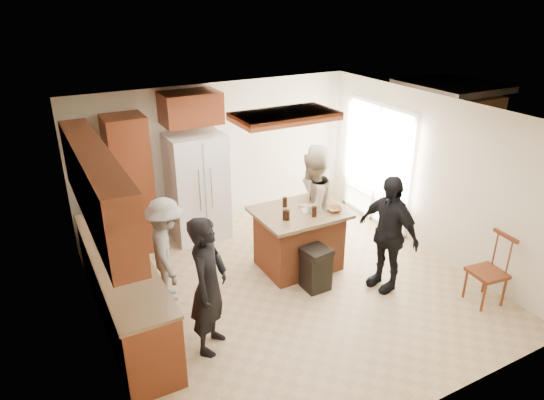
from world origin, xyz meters
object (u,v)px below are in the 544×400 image
person_front_left (209,286)px  kitchen_island (299,239)px  person_counter (167,250)px  trash_bin (316,268)px  person_side_right (388,233)px  spindle_chair (489,272)px  person_behind_left (311,205)px  person_behind_right (318,190)px  refrigerator (197,187)px

person_front_left → kitchen_island: size_ratio=1.32×
person_counter → trash_bin: bearing=-101.8°
person_side_right → spindle_chair: 1.40m
person_front_left → kitchen_island: person_front_left is taller
person_behind_left → person_behind_right: size_ratio=1.07×
person_behind_left → refrigerator: bearing=-71.7°
person_front_left → person_counter: size_ratio=1.16×
person_front_left → trash_bin: size_ratio=2.69×
person_front_left → person_behind_right: 3.30m
person_behind_left → spindle_chair: bearing=95.9°
person_behind_left → spindle_chair: (1.37, -2.24, -0.39)m
refrigerator → kitchen_island: size_ratio=1.41×
person_counter → kitchen_island: (1.96, -0.16, -0.25)m
person_behind_right → person_counter: size_ratio=1.08×
person_side_right → kitchen_island: bearing=-151.7°
person_counter → spindle_chair: bearing=-109.0°
person_counter → spindle_chair: person_counter is taller
refrigerator → person_side_right: bearing=-57.0°
refrigerator → kitchen_island: (0.96, -1.66, -0.43)m
person_side_right → trash_bin: person_side_right is taller
person_behind_right → kitchen_island: bearing=8.8°
person_behind_left → spindle_chair: person_behind_left is taller
person_front_left → trash_bin: person_front_left is taller
person_behind_left → trash_bin: (-0.47, -0.89, -0.52)m
person_front_left → person_counter: 1.24m
person_behind_right → trash_bin: person_behind_right is taller
person_front_left → person_side_right: (2.63, 0.03, -0.01)m
person_front_left → kitchen_island: (1.84, 1.06, -0.37)m
trash_bin → refrigerator: bearing=110.8°
person_side_right → refrigerator: refrigerator is taller
person_behind_left → person_side_right: 1.36m
person_side_right → kitchen_island: person_side_right is taller
kitchen_island → trash_bin: kitchen_island is taller
person_front_left → person_behind_right: size_ratio=1.07×
person_behind_right → person_behind_left: bearing=14.2°
person_side_right → person_behind_right: bearing=168.4°
person_behind_right → person_side_right: size_ratio=0.94×
person_front_left → trash_bin: (1.75, 0.44, -0.53)m
person_side_right → refrigerator: 3.21m
spindle_chair → person_side_right: bearing=135.4°
person_counter → person_side_right: bearing=-102.4°
person_behind_right → refrigerator: refrigerator is taller
kitchen_island → refrigerator: bearing=120.0°
person_counter → refrigerator: size_ratio=0.81×
spindle_chair → person_front_left: bearing=165.7°
person_front_left → spindle_chair: bearing=-62.8°
person_front_left → spindle_chair: 3.72m
kitchen_island → person_counter: bearing=175.2°
person_side_right → trash_bin: (-0.88, 0.41, -0.52)m
person_counter → trash_bin: 2.06m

